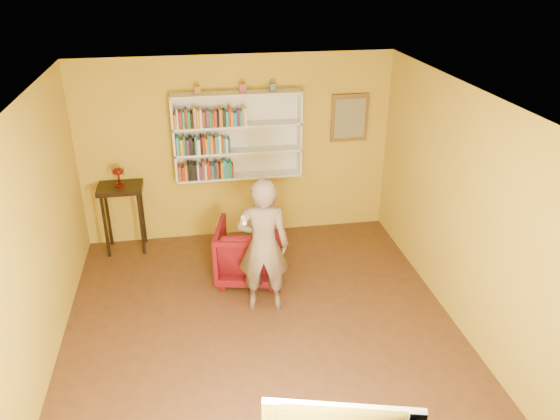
% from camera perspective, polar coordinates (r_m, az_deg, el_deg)
% --- Properties ---
extents(room_shell, '(5.30, 5.80, 2.88)m').
position_cam_1_polar(room_shell, '(5.85, -1.92, -4.76)').
color(room_shell, '#462916').
rests_on(room_shell, ground).
extents(bookshelf, '(1.80, 0.29, 1.23)m').
position_cam_1_polar(bookshelf, '(7.81, -4.47, 7.82)').
color(bookshelf, white).
rests_on(bookshelf, room_shell).
extents(books_row_lower, '(0.77, 0.19, 0.27)m').
position_cam_1_polar(books_row_lower, '(7.84, -7.75, 4.13)').
color(books_row_lower, brown).
rests_on(books_row_lower, bookshelf).
extents(books_row_middle, '(0.74, 0.19, 0.27)m').
position_cam_1_polar(books_row_middle, '(7.71, -8.04, 6.76)').
color(books_row_middle, teal).
rests_on(books_row_middle, bookshelf).
extents(books_row_upper, '(0.98, 0.19, 0.27)m').
position_cam_1_polar(books_row_upper, '(7.60, -7.31, 9.52)').
color(books_row_upper, orange).
rests_on(books_row_upper, bookshelf).
extents(ornament_left, '(0.08, 0.08, 0.11)m').
position_cam_1_polar(ornament_left, '(7.55, -8.62, 12.28)').
color(ornament_left, '#B25D32').
rests_on(ornament_left, bookshelf).
extents(ornament_centre, '(0.08, 0.08, 0.12)m').
position_cam_1_polar(ornament_centre, '(7.58, -3.97, 12.61)').
color(ornament_centre, '#A3364E').
rests_on(ornament_centre, bookshelf).
extents(ornament_right, '(0.08, 0.08, 0.11)m').
position_cam_1_polar(ornament_right, '(7.63, -0.79, 12.72)').
color(ornament_right, '#485F78').
rests_on(ornament_right, bookshelf).
extents(framed_painting, '(0.55, 0.05, 0.70)m').
position_cam_1_polar(framed_painting, '(8.12, 7.28, 9.53)').
color(framed_painting, brown).
rests_on(framed_painting, room_shell).
extents(console_table, '(0.61, 0.47, 1.00)m').
position_cam_1_polar(console_table, '(7.97, -16.25, 1.31)').
color(console_table, black).
rests_on(console_table, ground).
extents(ruby_lustre, '(0.17, 0.16, 0.26)m').
position_cam_1_polar(ruby_lustre, '(7.83, -16.57, 3.73)').
color(ruby_lustre, maroon).
rests_on(ruby_lustre, console_table).
extents(armchair, '(1.00, 1.02, 0.78)m').
position_cam_1_polar(armchair, '(7.18, -3.19, -4.36)').
color(armchair, '#4E0510').
rests_on(armchair, ground).
extents(person, '(0.68, 0.50, 1.69)m').
position_cam_1_polar(person, '(6.38, -1.76, -3.75)').
color(person, brown).
rests_on(person, ground).
extents(game_remote, '(0.04, 0.15, 0.04)m').
position_cam_1_polar(game_remote, '(5.74, -3.83, -1.08)').
color(game_remote, white).
rests_on(game_remote, person).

